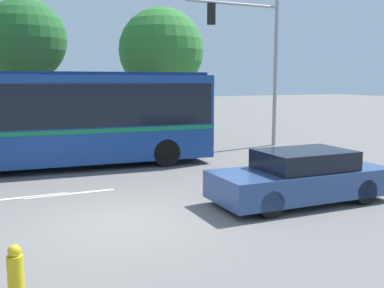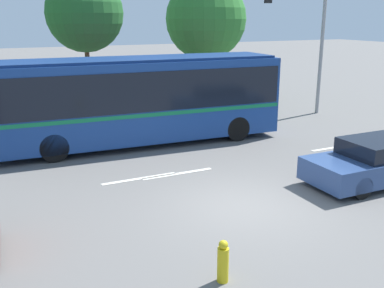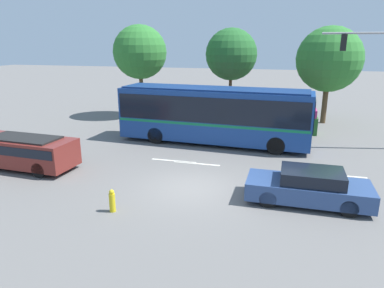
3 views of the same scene
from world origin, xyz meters
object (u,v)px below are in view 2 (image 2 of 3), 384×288
at_px(street_tree_centre, 84,13).
at_px(traffic_light_pole, 307,26).
at_px(street_tree_right, 206,19).
at_px(fire_hydrant, 223,262).
at_px(sedan_foreground, 378,161).
at_px(city_bus, 137,96).

bearing_deg(street_tree_centre, traffic_light_pole, -31.43).
distance_m(street_tree_centre, street_tree_right, 7.18).
bearing_deg(fire_hydrant, street_tree_right, 63.57).
relative_size(sedan_foreground, traffic_light_pole, 0.67).
bearing_deg(fire_hydrant, street_tree_centre, 84.89).
bearing_deg(city_bus, street_tree_centre, 94.48).
bearing_deg(street_tree_centre, sedan_foreground, -69.76).
xyz_separation_m(sedan_foreground, street_tree_centre, (-5.36, 14.53, 4.40)).
bearing_deg(street_tree_centre, city_bus, -88.73).
distance_m(sedan_foreground, street_tree_centre, 16.11).
bearing_deg(sedan_foreground, city_bus, -53.45).
relative_size(sedan_foreground, street_tree_centre, 0.66).
relative_size(street_tree_centre, street_tree_right, 0.99).
distance_m(city_bus, traffic_light_pole, 9.84).
xyz_separation_m(street_tree_right, fire_hydrant, (-8.70, -17.50, -4.33)).
height_order(sedan_foreground, fire_hydrant, sedan_foreground).
relative_size(city_bus, traffic_light_pole, 1.67).
xyz_separation_m(sedan_foreground, street_tree_right, (1.81, 14.88, 4.10)).
distance_m(sedan_foreground, street_tree_right, 15.54).
relative_size(street_tree_centre, fire_hydrant, 8.18).
bearing_deg(city_bus, sedan_foreground, -50.84).
bearing_deg(traffic_light_pole, sedan_foreground, 64.29).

